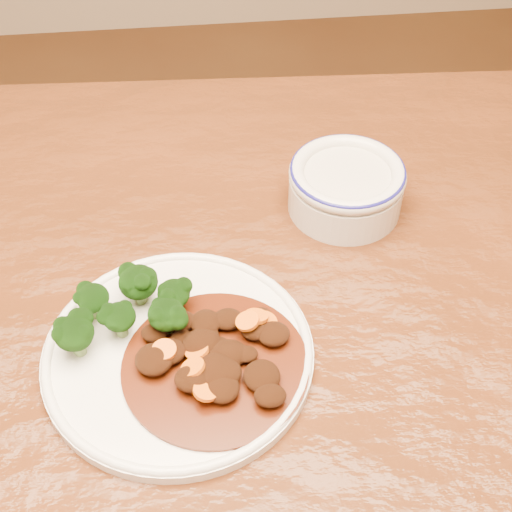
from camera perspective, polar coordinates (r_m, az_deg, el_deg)
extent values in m
cube|color=#50240E|center=(0.71, -2.70, -7.41)|extent=(1.55, 0.98, 0.04)
cylinder|color=white|center=(0.67, -6.22, -7.84)|extent=(0.25, 0.25, 0.01)
torus|color=white|center=(0.67, -6.26, -7.56)|extent=(0.25, 0.25, 0.01)
cylinder|color=#6D924B|center=(0.68, -14.07, -6.98)|extent=(0.01, 0.01, 0.01)
ellipsoid|color=black|center=(0.66, -14.36, -5.98)|extent=(0.04, 0.04, 0.03)
cylinder|color=#6D924B|center=(0.68, -10.69, -5.73)|extent=(0.01, 0.01, 0.01)
ellipsoid|color=black|center=(0.67, -10.89, -4.81)|extent=(0.03, 0.03, 0.02)
cylinder|color=#6D924B|center=(0.68, -7.05, -5.66)|extent=(0.01, 0.01, 0.01)
ellipsoid|color=black|center=(0.66, -7.19, -4.66)|extent=(0.03, 0.03, 0.03)
cylinder|color=#6D924B|center=(0.71, -9.21, -3.15)|extent=(0.01, 0.01, 0.01)
ellipsoid|color=black|center=(0.69, -9.40, -2.08)|extent=(0.04, 0.04, 0.03)
cylinder|color=#6D924B|center=(0.70, -12.69, -4.21)|extent=(0.01, 0.01, 0.01)
ellipsoid|color=black|center=(0.69, -12.92, -3.28)|extent=(0.03, 0.03, 0.02)
cylinder|color=#6D924B|center=(0.69, -6.47, -3.95)|extent=(0.01, 0.01, 0.01)
ellipsoid|color=black|center=(0.68, -6.60, -3.00)|extent=(0.03, 0.03, 0.03)
cylinder|color=#6D924B|center=(0.68, -13.94, -7.11)|extent=(0.01, 0.01, 0.01)
ellipsoid|color=black|center=(0.66, -14.20, -6.21)|extent=(0.03, 0.03, 0.02)
cylinder|color=#461807|center=(0.65, -3.27, -8.76)|extent=(0.17, 0.17, 0.00)
ellipsoid|color=black|center=(0.67, 0.14, -5.57)|extent=(0.02, 0.02, 0.01)
ellipsoid|color=black|center=(0.62, 1.14, -11.12)|extent=(0.03, 0.02, 0.01)
ellipsoid|color=black|center=(0.66, -4.35, -6.95)|extent=(0.04, 0.03, 0.02)
ellipsoid|color=black|center=(0.65, -8.15, -8.19)|extent=(0.03, 0.04, 0.02)
ellipsoid|color=black|center=(0.66, -3.01, -7.08)|extent=(0.02, 0.02, 0.01)
ellipsoid|color=black|center=(0.65, -6.99, -7.60)|extent=(0.03, 0.03, 0.02)
ellipsoid|color=black|center=(0.66, -0.01, -5.92)|extent=(0.03, 0.02, 0.01)
ellipsoid|color=black|center=(0.63, -5.13, -9.73)|extent=(0.03, 0.03, 0.02)
ellipsoid|color=black|center=(0.66, -3.94, -6.31)|extent=(0.02, 0.02, 0.01)
ellipsoid|color=black|center=(0.63, -2.43, -9.28)|extent=(0.03, 0.03, 0.01)
ellipsoid|color=black|center=(0.68, 0.44, -4.90)|extent=(0.02, 0.02, 0.01)
ellipsoid|color=black|center=(0.64, -3.20, -9.21)|extent=(0.04, 0.04, 0.02)
ellipsoid|color=black|center=(0.63, 0.48, -9.58)|extent=(0.03, 0.03, 0.02)
ellipsoid|color=black|center=(0.65, -2.52, -7.97)|extent=(0.02, 0.02, 0.01)
ellipsoid|color=black|center=(0.65, -2.24, -7.84)|extent=(0.04, 0.03, 0.02)
ellipsoid|color=black|center=(0.68, -6.00, -5.21)|extent=(0.03, 0.02, 0.01)
ellipsoid|color=black|center=(0.67, -2.28, -5.07)|extent=(0.03, 0.02, 0.01)
ellipsoid|color=black|center=(0.63, -2.72, -10.50)|extent=(0.03, 0.03, 0.02)
ellipsoid|color=black|center=(0.67, -8.14, -6.07)|extent=(0.02, 0.02, 0.01)
ellipsoid|color=black|center=(0.67, -4.05, -5.33)|extent=(0.03, 0.03, 0.01)
ellipsoid|color=black|center=(0.65, -0.78, -7.86)|extent=(0.02, 0.02, 0.01)
ellipsoid|color=black|center=(0.66, 1.42, -6.26)|extent=(0.03, 0.03, 0.02)
ellipsoid|color=black|center=(0.67, -5.96, -6.56)|extent=(0.02, 0.02, 0.01)
ellipsoid|color=black|center=(0.68, -7.37, -5.42)|extent=(0.02, 0.02, 0.01)
cylinder|color=#DB5A0B|center=(0.65, -7.36, -7.46)|extent=(0.03, 0.03, 0.01)
cylinder|color=#DB5A0B|center=(0.66, -0.69, -5.23)|extent=(0.03, 0.03, 0.01)
cylinder|color=#DB5A0B|center=(0.67, 0.79, -5.27)|extent=(0.02, 0.02, 0.01)
cylinder|color=#DB5A0B|center=(0.63, -5.08, -8.86)|extent=(0.02, 0.02, 0.01)
cylinder|color=#DB5A0B|center=(0.67, 0.03, -4.84)|extent=(0.03, 0.03, 0.01)
cylinder|color=#DB5A0B|center=(0.62, -4.05, -10.72)|extent=(0.03, 0.03, 0.01)
cylinder|color=#DB5A0B|center=(0.65, -4.75, -7.55)|extent=(0.03, 0.03, 0.01)
cylinder|color=beige|center=(0.81, 7.14, 4.99)|extent=(0.13, 0.13, 0.04)
cylinder|color=beige|center=(0.79, 7.31, 6.34)|extent=(0.10, 0.10, 0.01)
torus|color=beige|center=(0.79, 7.34, 6.58)|extent=(0.13, 0.13, 0.02)
torus|color=navy|center=(0.78, 7.36, 6.81)|extent=(0.13, 0.13, 0.01)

